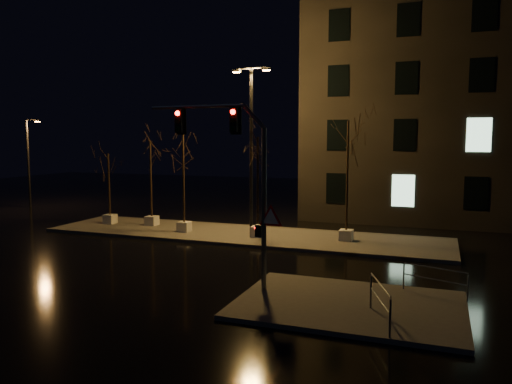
% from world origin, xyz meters
% --- Properties ---
extents(ground, '(90.00, 90.00, 0.00)m').
position_xyz_m(ground, '(0.00, 0.00, 0.00)').
color(ground, black).
rests_on(ground, ground).
extents(median, '(22.00, 5.00, 0.15)m').
position_xyz_m(median, '(0.00, 6.00, 0.07)').
color(median, '#4E4B46').
rests_on(median, ground).
extents(sidewalk_corner, '(7.00, 5.00, 0.15)m').
position_xyz_m(sidewalk_corner, '(7.50, -3.50, 0.07)').
color(sidewalk_corner, '#4E4B46').
rests_on(sidewalk_corner, ground).
extents(building, '(25.00, 12.00, 15.00)m').
position_xyz_m(building, '(14.00, 18.00, 7.50)').
color(building, black).
rests_on(building, ground).
extents(tree_0, '(1.80, 1.80, 4.36)m').
position_xyz_m(tree_0, '(-8.70, 6.20, 3.46)').
color(tree_0, silver).
rests_on(tree_0, median).
extents(tree_1, '(1.80, 1.80, 5.16)m').
position_xyz_m(tree_1, '(-5.99, 6.57, 4.07)').
color(tree_1, silver).
rests_on(tree_1, median).
extents(tree_2, '(1.80, 1.80, 5.59)m').
position_xyz_m(tree_2, '(-3.19, 5.43, 4.39)').
color(tree_2, silver).
rests_on(tree_2, median).
extents(tree_3, '(1.80, 1.80, 5.37)m').
position_xyz_m(tree_3, '(1.15, 5.44, 4.22)').
color(tree_3, silver).
rests_on(tree_3, median).
extents(tree_4, '(1.80, 1.80, 6.19)m').
position_xyz_m(tree_4, '(5.68, 6.09, 4.84)').
color(tree_4, silver).
rests_on(tree_4, median).
extents(traffic_signal_mast, '(5.18, 0.44, 6.33)m').
position_xyz_m(traffic_signal_mast, '(3.47, -3.01, 4.31)').
color(traffic_signal_mast, '#56595D').
rests_on(traffic_signal_mast, sidewalk_corner).
extents(streetlight_main, '(2.23, 0.43, 8.91)m').
position_xyz_m(streetlight_main, '(0.42, 6.44, 5.29)').
color(streetlight_main, black).
rests_on(streetlight_main, median).
extents(streetlight_far, '(1.33, 0.24, 6.76)m').
position_xyz_m(streetlight_far, '(-19.51, 10.95, 3.72)').
color(streetlight_far, black).
rests_on(streetlight_far, ground).
extents(guard_rail_a, '(2.05, 0.76, 0.93)m').
position_xyz_m(guard_rail_a, '(10.00, -1.74, 0.76)').
color(guard_rail_a, '#56595D').
rests_on(guard_rail_a, sidewalk_corner).
extents(guard_rail_b, '(0.83, 2.21, 1.11)m').
position_xyz_m(guard_rail_b, '(8.58, -4.83, 0.86)').
color(guard_rail_b, '#56595D').
rests_on(guard_rail_b, sidewalk_corner).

